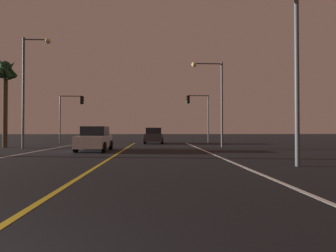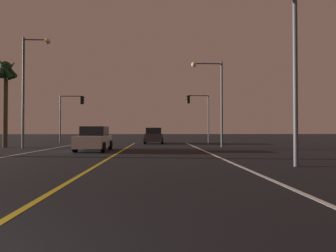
# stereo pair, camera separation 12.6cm
# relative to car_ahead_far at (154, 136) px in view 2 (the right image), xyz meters

# --- Properties ---
(lane_edge_right) EXTENTS (0.16, 34.91, 0.01)m
(lane_edge_right) POSITION_rel_car_ahead_far_xyz_m (3.63, -16.17, -0.82)
(lane_edge_right) COLOR silver
(lane_edge_right) RESTS_ON ground
(lane_center_divider) EXTENTS (0.16, 34.91, 0.01)m
(lane_center_divider) POSITION_rel_car_ahead_far_xyz_m (-2.12, -16.17, -0.82)
(lane_center_divider) COLOR gold
(lane_center_divider) RESTS_ON ground
(car_ahead_far) EXTENTS (2.02, 4.30, 1.70)m
(car_ahead_far) POSITION_rel_car_ahead_far_xyz_m (0.00, 0.00, 0.00)
(car_ahead_far) COLOR black
(car_ahead_far) RESTS_ON ground
(car_oncoming) EXTENTS (2.02, 4.30, 1.70)m
(car_oncoming) POSITION_rel_car_ahead_far_xyz_m (-4.02, -10.27, 0.00)
(car_oncoming) COLOR black
(car_oncoming) RESTS_ON ground
(traffic_light_near_right) EXTENTS (2.64, 0.36, 5.47)m
(traffic_light_near_right) POSITION_rel_car_ahead_far_xyz_m (5.10, 1.78, 3.22)
(traffic_light_near_right) COLOR #4C4C51
(traffic_light_near_right) RESTS_ON ground
(traffic_light_near_left) EXTENTS (2.76, 0.36, 5.34)m
(traffic_light_near_left) POSITION_rel_car_ahead_far_xyz_m (-9.26, 1.78, 3.13)
(traffic_light_near_left) COLOR #4C4C51
(traffic_light_near_left) RESTS_ON ground
(street_lamp_right_near) EXTENTS (1.98, 0.44, 7.14)m
(street_lamp_right_near) POSITION_rel_car_ahead_far_xyz_m (5.38, -18.87, 3.77)
(street_lamp_right_near) COLOR #4C4C51
(street_lamp_right_near) RESTS_ON ground
(street_lamp_left_mid) EXTENTS (2.15, 0.44, 8.69)m
(street_lamp_left_mid) POSITION_rel_car_ahead_far_xyz_m (-9.63, -7.77, 4.63)
(street_lamp_left_mid) COLOR #4C4C51
(street_lamp_left_mid) RESTS_ON ground
(street_lamp_right_far) EXTENTS (2.69, 0.44, 7.25)m
(street_lamp_right_far) POSITION_rel_car_ahead_far_xyz_m (5.17, -6.54, 3.88)
(street_lamp_right_far) COLOR #4C4C51
(street_lamp_right_far) RESTS_ON ground
(palm_tree_left_mid) EXTENTS (1.82, 1.87, 7.60)m
(palm_tree_left_mid) POSITION_rel_car_ahead_far_xyz_m (-12.29, -6.24, 5.16)
(palm_tree_left_mid) COLOR #473826
(palm_tree_left_mid) RESTS_ON ground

